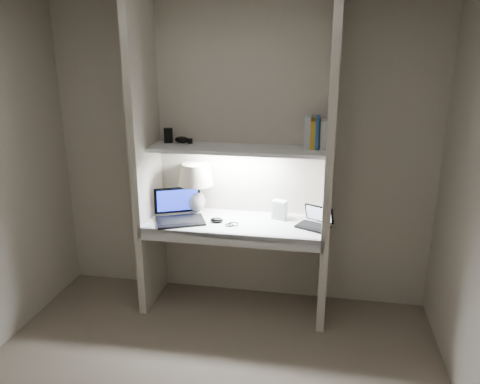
% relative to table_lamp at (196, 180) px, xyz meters
% --- Properties ---
extents(back_wall, '(3.20, 0.01, 2.50)m').
position_rel_table_lamp_xyz_m(back_wall, '(0.35, 0.14, 0.19)').
color(back_wall, beige).
rests_on(back_wall, floor).
extents(alcove_panel_left, '(0.06, 0.55, 2.50)m').
position_rel_table_lamp_xyz_m(alcove_panel_left, '(-0.38, -0.14, 0.19)').
color(alcove_panel_left, beige).
rests_on(alcove_panel_left, floor).
extents(alcove_panel_right, '(0.06, 0.55, 2.50)m').
position_rel_table_lamp_xyz_m(alcove_panel_right, '(1.08, -0.14, 0.19)').
color(alcove_panel_right, beige).
rests_on(alcove_panel_right, floor).
extents(desk, '(1.40, 0.55, 0.04)m').
position_rel_table_lamp_xyz_m(desk, '(0.35, -0.14, -0.31)').
color(desk, white).
rests_on(desk, alcove_panel_left).
extents(desk_apron, '(1.46, 0.03, 0.10)m').
position_rel_table_lamp_xyz_m(desk_apron, '(0.35, -0.40, -0.34)').
color(desk_apron, silver).
rests_on(desk_apron, desk).
extents(shelf, '(1.40, 0.36, 0.03)m').
position_rel_table_lamp_xyz_m(shelf, '(0.35, -0.04, 0.29)').
color(shelf, silver).
rests_on(shelf, back_wall).
extents(strip_light, '(0.60, 0.04, 0.02)m').
position_rel_table_lamp_xyz_m(strip_light, '(0.35, -0.04, 0.26)').
color(strip_light, white).
rests_on(strip_light, shelf).
extents(table_lamp, '(0.30, 0.30, 0.44)m').
position_rel_table_lamp_xyz_m(table_lamp, '(0.00, 0.00, 0.00)').
color(table_lamp, white).
rests_on(table_lamp, desk).
extents(laptop_main, '(0.49, 0.46, 0.26)m').
position_rel_table_lamp_xyz_m(laptop_main, '(-0.10, -0.17, -0.24)').
color(laptop_main, black).
rests_on(laptop_main, desk).
extents(laptop_netbook, '(0.31, 0.30, 0.16)m').
position_rel_table_lamp_xyz_m(laptop_netbook, '(1.00, -0.13, -0.26)').
color(laptop_netbook, black).
rests_on(laptop_netbook, desk).
extents(speaker, '(0.13, 0.11, 0.16)m').
position_rel_table_lamp_xyz_m(speaker, '(0.71, -0.00, -0.21)').
color(speaker, silver).
rests_on(speaker, desk).
extents(mouse, '(0.11, 0.08, 0.04)m').
position_rel_table_lamp_xyz_m(mouse, '(0.21, -0.18, -0.27)').
color(mouse, black).
rests_on(mouse, desk).
extents(cable_coil, '(0.10, 0.10, 0.01)m').
position_rel_table_lamp_xyz_m(cable_coil, '(0.36, -0.21, -0.29)').
color(cable_coil, black).
rests_on(cable_coil, desk).
extents(sticky_note, '(0.08, 0.08, 0.00)m').
position_rel_table_lamp_xyz_m(sticky_note, '(-0.29, -0.20, -0.29)').
color(sticky_note, yellow).
rests_on(sticky_note, desk).
extents(book_row, '(0.24, 0.17, 0.25)m').
position_rel_table_lamp_xyz_m(book_row, '(1.00, 0.05, 0.42)').
color(book_row, white).
rests_on(book_row, shelf).
extents(shelf_box, '(0.08, 0.07, 0.12)m').
position_rel_table_lamp_xyz_m(shelf_box, '(-0.24, 0.05, 0.36)').
color(shelf_box, black).
rests_on(shelf_box, shelf).
extents(shelf_gadget, '(0.15, 0.12, 0.05)m').
position_rel_table_lamp_xyz_m(shelf_gadget, '(-0.12, 0.05, 0.33)').
color(shelf_gadget, black).
rests_on(shelf_gadget, shelf).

